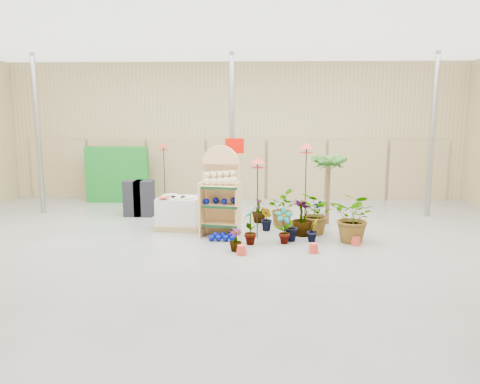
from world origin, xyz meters
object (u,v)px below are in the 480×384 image
(pallet_stack, at_px, (179,213))
(potted_plant_2, at_px, (317,214))
(display_shelf, at_px, (220,194))
(bird_table_front, at_px, (258,163))

(pallet_stack, distance_m, potted_plant_2, 3.41)
(potted_plant_2, bearing_deg, pallet_stack, 172.28)
(pallet_stack, relative_size, potted_plant_2, 1.18)
(display_shelf, bearing_deg, potted_plant_2, 12.25)
(display_shelf, relative_size, potted_plant_2, 2.10)
(display_shelf, height_order, pallet_stack, display_shelf)
(pallet_stack, distance_m, bird_table_front, 2.55)
(display_shelf, distance_m, bird_table_front, 1.23)
(pallet_stack, xyz_separation_m, bird_table_front, (1.96, -0.89, 1.36))
(bird_table_front, height_order, potted_plant_2, bird_table_front)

